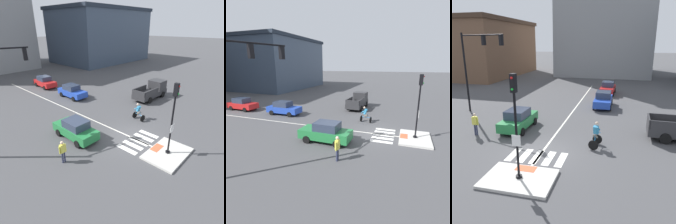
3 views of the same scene
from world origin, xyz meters
The scene contains 18 objects.
ground_plane centered at (0.00, 0.00, 0.00)m, with size 300.00×300.00×0.00m, color #474749.
traffic_island centered at (0.00, -3.21, 0.07)m, with size 3.55×2.45×0.15m, color beige.
tactile_pad_front centered at (0.00, -2.34, 0.15)m, with size 1.10×0.60×0.01m, color #DB5B38.
signal_pole centered at (0.00, -3.22, 3.24)m, with size 0.44×0.38×5.15m.
crosswalk_stripe_a centered at (-1.52, -0.66, 0.00)m, with size 0.44×1.80×0.01m, color silver.
crosswalk_stripe_b centered at (-0.76, -0.66, 0.00)m, with size 0.44×1.80×0.01m, color silver.
crosswalk_stripe_c centered at (0.00, -0.66, 0.00)m, with size 0.44×1.80×0.01m, color silver.
crosswalk_stripe_d centered at (0.76, -0.66, 0.00)m, with size 0.44×1.80×0.01m, color silver.
crosswalk_stripe_e centered at (1.52, -0.66, 0.00)m, with size 0.44×1.80×0.01m, color silver.
lane_centre_line centered at (0.10, 10.00, 0.00)m, with size 0.14×28.00×0.01m, color silver.
traffic_light_mast centered at (-8.40, 6.58, 5.12)m, with size 5.07×1.72×7.44m.
building_corner_left centered at (0.59, 41.62, 11.13)m, with size 18.72×20.32×22.21m.
building_corner_right centered at (-24.90, 31.82, 5.43)m, with size 18.17×22.58×10.82m.
car_green_westbound_near centered at (-3.03, 3.50, 0.81)m, with size 1.87×4.11×1.64m.
car_blue_eastbound_far centered at (2.85, 11.77, 0.81)m, with size 1.85×4.10×1.64m.
car_red_eastbound_distant centered at (2.88, 18.51, 0.81)m, with size 1.99×4.17×1.64m.
cyclist centered at (3.23, 1.68, 0.87)m, with size 0.80×1.17×1.68m.
pedestrian_at_curb_left centered at (-5.57, 1.58, 0.98)m, with size 0.55×0.23×1.67m.
Camera 3 is at (4.67, -12.77, 6.63)m, focal length 38.07 mm.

